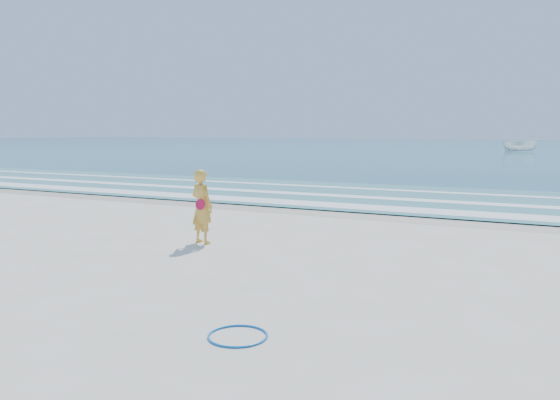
% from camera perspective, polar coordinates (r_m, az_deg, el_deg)
% --- Properties ---
extents(ground, '(400.00, 400.00, 0.00)m').
position_cam_1_polar(ground, '(11.12, -10.21, -7.38)').
color(ground, silver).
rests_on(ground, ground).
extents(wet_sand, '(400.00, 2.40, 0.00)m').
position_cam_1_polar(wet_sand, '(18.97, 6.21, -1.27)').
color(wet_sand, '#B2A893').
rests_on(wet_sand, ground).
extents(ocean, '(400.00, 190.00, 0.04)m').
position_cam_1_polar(ocean, '(113.83, 23.27, 5.20)').
color(ocean, '#19727F').
rests_on(ocean, ground).
extents(shallow, '(400.00, 10.00, 0.01)m').
position_cam_1_polar(shallow, '(23.68, 10.41, 0.43)').
color(shallow, '#59B7AD').
rests_on(shallow, ocean).
extents(foam_near, '(400.00, 1.40, 0.01)m').
position_cam_1_polar(foam_near, '(20.18, 7.49, -0.64)').
color(foam_near, white).
rests_on(foam_near, shallow).
extents(foam_mid, '(400.00, 0.90, 0.01)m').
position_cam_1_polar(foam_mid, '(22.92, 9.85, 0.25)').
color(foam_mid, white).
rests_on(foam_mid, shallow).
extents(foam_far, '(400.00, 0.60, 0.01)m').
position_cam_1_polar(foam_far, '(26.08, 11.93, 1.02)').
color(foam_far, white).
rests_on(foam_far, shallow).
extents(hoop, '(1.01, 1.01, 0.03)m').
position_cam_1_polar(hoop, '(7.65, -4.44, -13.96)').
color(hoop, blue).
rests_on(hoop, ground).
extents(boat, '(4.59, 2.03, 1.72)m').
position_cam_1_polar(boat, '(81.10, 23.81, 5.24)').
color(boat, white).
rests_on(boat, ocean).
extents(woman, '(0.76, 0.60, 1.85)m').
position_cam_1_polar(woman, '(13.66, -8.16, -0.68)').
color(woman, gold).
rests_on(woman, ground).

